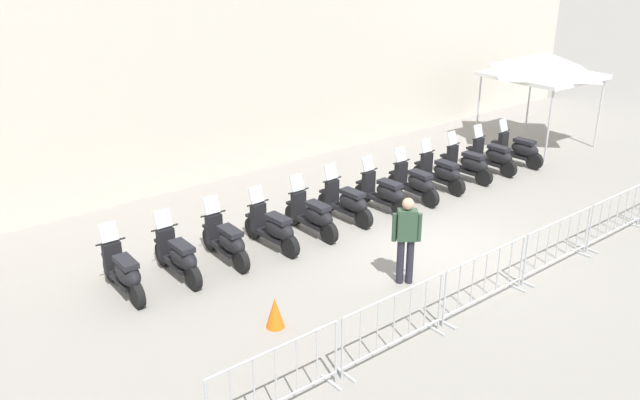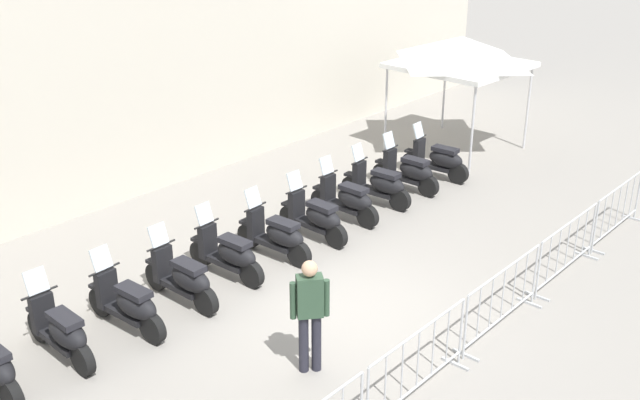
% 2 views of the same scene
% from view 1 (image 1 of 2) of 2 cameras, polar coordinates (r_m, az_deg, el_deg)
% --- Properties ---
extents(ground_plane, '(120.00, 120.00, 0.00)m').
position_cam_1_polar(ground_plane, '(14.17, 10.04, -4.11)').
color(ground_plane, gray).
extents(motorcycle_0, '(0.56, 1.72, 1.24)m').
position_cam_1_polar(motorcycle_0, '(12.55, -16.61, -6.04)').
color(motorcycle_0, black).
rests_on(motorcycle_0, ground).
extents(motorcycle_1, '(0.56, 1.72, 1.24)m').
position_cam_1_polar(motorcycle_1, '(12.87, -12.12, -4.83)').
color(motorcycle_1, black).
rests_on(motorcycle_1, ground).
extents(motorcycle_2, '(0.56, 1.72, 1.24)m').
position_cam_1_polar(motorcycle_2, '(13.33, -8.07, -3.56)').
color(motorcycle_2, black).
rests_on(motorcycle_2, ground).
extents(motorcycle_3, '(0.56, 1.73, 1.24)m').
position_cam_1_polar(motorcycle_3, '(13.79, -4.05, -2.49)').
color(motorcycle_3, black).
rests_on(motorcycle_3, ground).
extents(motorcycle_4, '(0.56, 1.72, 1.24)m').
position_cam_1_polar(motorcycle_4, '(14.38, -0.61, -1.36)').
color(motorcycle_4, black).
rests_on(motorcycle_4, ground).
extents(motorcycle_5, '(0.56, 1.73, 1.24)m').
position_cam_1_polar(motorcycle_5, '(15.09, 2.37, -0.23)').
color(motorcycle_5, black).
rests_on(motorcycle_5, ground).
extents(motorcycle_6, '(0.56, 1.73, 1.24)m').
position_cam_1_polar(motorcycle_6, '(15.70, 5.56, 0.59)').
color(motorcycle_6, black).
rests_on(motorcycle_6, ground).
extents(motorcycle_7, '(0.56, 1.72, 1.24)m').
position_cam_1_polar(motorcycle_7, '(16.43, 8.23, 1.45)').
color(motorcycle_7, black).
rests_on(motorcycle_7, ground).
extents(motorcycle_8, '(0.56, 1.72, 1.24)m').
position_cam_1_polar(motorcycle_8, '(17.25, 10.43, 2.32)').
color(motorcycle_8, black).
rests_on(motorcycle_8, ground).
extents(motorcycle_9, '(0.57, 1.73, 1.24)m').
position_cam_1_polar(motorcycle_9, '(18.06, 12.65, 3.04)').
color(motorcycle_9, black).
rests_on(motorcycle_9, ground).
extents(motorcycle_10, '(0.56, 1.72, 1.24)m').
position_cam_1_polar(motorcycle_10, '(18.87, 14.72, 3.67)').
color(motorcycle_10, black).
rests_on(motorcycle_10, ground).
extents(motorcycle_11, '(0.57, 1.73, 1.24)m').
position_cam_1_polar(motorcycle_11, '(19.68, 16.79, 4.20)').
color(motorcycle_11, black).
rests_on(motorcycle_11, ground).
extents(barrier_segment_0, '(2.16, 0.51, 1.07)m').
position_cam_1_polar(barrier_segment_0, '(9.29, -3.82, -15.36)').
color(barrier_segment_0, '#B2B5B7').
rests_on(barrier_segment_0, ground).
extents(barrier_segment_1, '(2.16, 0.51, 1.07)m').
position_cam_1_polar(barrier_segment_1, '(10.49, 6.42, -10.61)').
color(barrier_segment_1, '#B2B5B7').
rests_on(barrier_segment_1, ground).
extents(barrier_segment_2, '(2.16, 0.51, 1.07)m').
position_cam_1_polar(barrier_segment_2, '(12.00, 14.09, -6.71)').
color(barrier_segment_2, '#B2B5B7').
rests_on(barrier_segment_2, ground).
extents(barrier_segment_3, '(2.16, 0.51, 1.07)m').
position_cam_1_polar(barrier_segment_3, '(13.71, 19.87, -3.65)').
color(barrier_segment_3, '#B2B5B7').
rests_on(barrier_segment_3, ground).
extents(barrier_segment_4, '(2.16, 0.51, 1.07)m').
position_cam_1_polar(barrier_segment_4, '(15.56, 24.29, -1.26)').
color(barrier_segment_4, '#B2B5B7').
rests_on(barrier_segment_4, ground).
extents(officer_near_row_end, '(0.46, 0.39, 1.73)m').
position_cam_1_polar(officer_near_row_end, '(12.30, 7.49, -3.08)').
color(officer_near_row_end, '#23232D').
rests_on(officer_near_row_end, ground).
extents(canopy_tent, '(2.85, 2.85, 2.91)m').
position_cam_1_polar(canopy_tent, '(21.34, 18.81, 11.03)').
color(canopy_tent, silver).
rests_on(canopy_tent, ground).
extents(traffic_cone, '(0.32, 0.32, 0.55)m').
position_cam_1_polar(traffic_cone, '(11.21, -3.92, -9.69)').
color(traffic_cone, orange).
rests_on(traffic_cone, ground).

